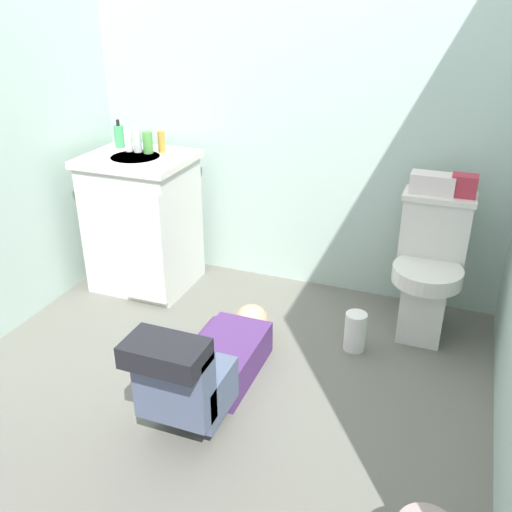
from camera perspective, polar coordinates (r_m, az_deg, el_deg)
ground_plane at (r=2.84m, az=-3.26°, el=-11.90°), size 2.96×3.08×0.04m
wall_back at (r=3.30m, az=4.14°, el=16.75°), size 2.62×0.08×2.40m
toilet at (r=3.09m, az=16.94°, el=-1.22°), size 0.36×0.46×0.75m
vanity_cabinet at (r=3.49m, az=-11.26°, el=3.45°), size 0.60×0.53×0.82m
faucet at (r=3.47m, az=-10.68°, el=11.24°), size 0.02×0.02×0.10m
person_plumber at (r=2.59m, az=-4.76°, el=-10.72°), size 0.39×1.06×0.52m
tissue_box at (r=3.02m, az=17.30°, el=6.99°), size 0.22×0.11×0.10m
toiletry_bag at (r=3.02m, az=20.15°, el=6.64°), size 0.12×0.09×0.11m
soap_dispenser at (r=3.55m, az=-13.56°, el=11.60°), size 0.06×0.06×0.17m
bottle_white at (r=3.45m, az=-12.68°, el=11.19°), size 0.04×0.04×0.12m
bottle_clear at (r=3.43m, az=-11.84°, el=11.40°), size 0.05×0.05×0.15m
bottle_green at (r=3.39m, az=-10.81°, el=11.13°), size 0.06×0.06×0.12m
bottle_amber at (r=3.39m, az=-9.45°, el=11.24°), size 0.04×0.04×0.13m
paper_towel_roll at (r=2.97m, az=9.91°, el=-7.47°), size 0.11×0.11×0.21m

